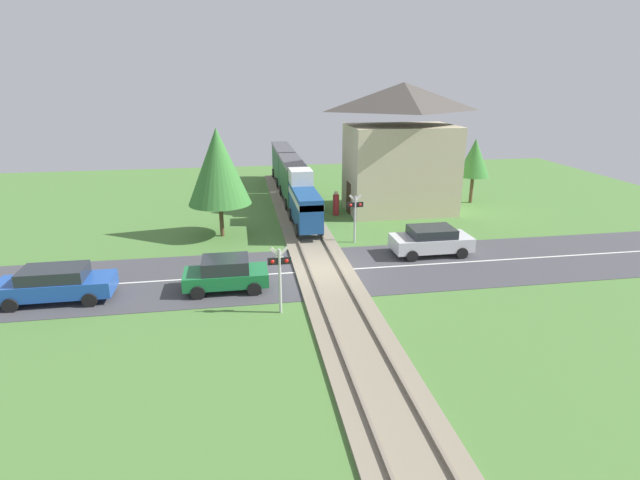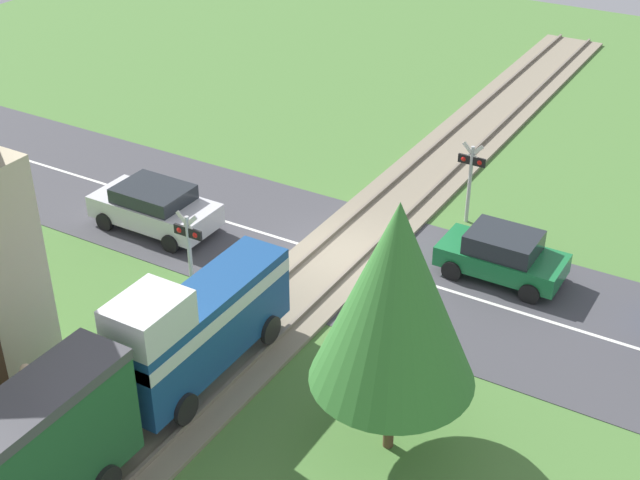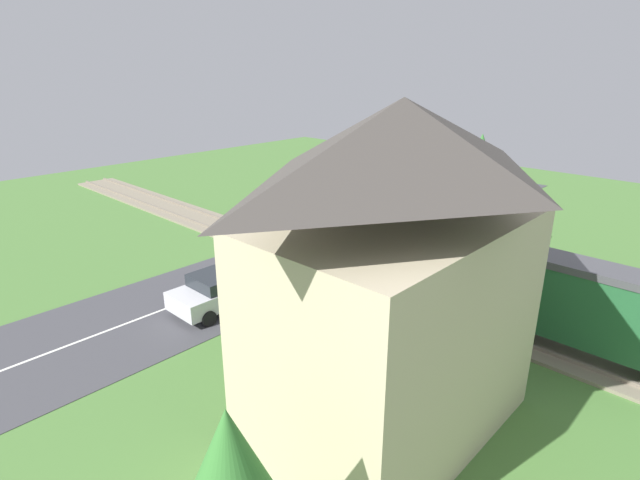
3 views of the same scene
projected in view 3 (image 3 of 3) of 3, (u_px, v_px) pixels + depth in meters
ground_plane at (303, 257)px, 24.98m from camera, size 60.00×60.00×0.00m
road_surface at (303, 257)px, 24.98m from camera, size 48.00×6.40×0.02m
track_bed at (303, 256)px, 24.96m from camera, size 2.80×48.00×0.24m
train at (623, 316)px, 15.30m from camera, size 1.58×19.92×3.18m
car_near_crossing at (342, 217)px, 28.78m from camera, size 3.61×1.86×1.47m
car_far_side at (223, 288)px, 19.74m from camera, size 4.10×2.03×1.47m
car_behind_queue at (409, 195)px, 33.52m from camera, size 4.57×1.87×1.47m
crossing_signal_west_approach at (284, 199)px, 28.66m from camera, size 0.90×0.18×2.77m
crossing_signal_east_approach at (330, 258)px, 20.10m from camera, size 0.90×0.18×2.77m
station_building at (394, 283)px, 12.13m from camera, size 7.59×5.03×8.53m
pedestrian_by_station at (458, 332)px, 16.59m from camera, size 0.41×0.41×1.64m
tree_roadside_hedge at (478, 181)px, 22.79m from camera, size 3.58×3.58×6.24m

